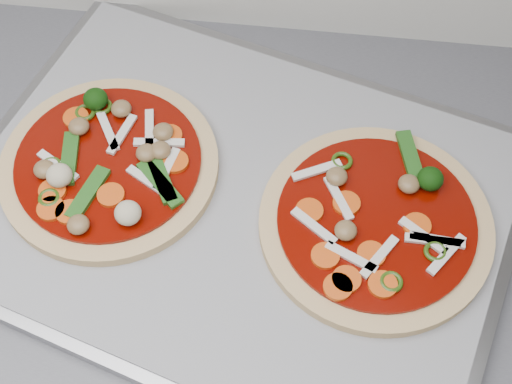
# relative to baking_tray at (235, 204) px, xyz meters

# --- Properties ---
(countertop) EXTENTS (3.60, 0.60, 0.04)m
(countertop) POSITION_rel_baking_tray_xyz_m (0.03, -0.06, -0.03)
(countertop) COLOR #5C5B62
(countertop) RESTS_ON base_cabinet
(baking_tray) EXTENTS (0.59, 0.50, 0.02)m
(baking_tray) POSITION_rel_baking_tray_xyz_m (0.00, 0.00, 0.00)
(baking_tray) COLOR gray
(baking_tray) RESTS_ON countertop
(parchment) EXTENTS (0.56, 0.47, 0.00)m
(parchment) POSITION_rel_baking_tray_xyz_m (0.00, 0.00, 0.01)
(parchment) COLOR #949499
(parchment) RESTS_ON baking_tray
(pizza_left) EXTENTS (0.28, 0.28, 0.03)m
(pizza_left) POSITION_rel_baking_tray_xyz_m (-0.12, 0.02, 0.02)
(pizza_left) COLOR tan
(pizza_left) RESTS_ON parchment
(pizza_right) EXTENTS (0.30, 0.30, 0.04)m
(pizza_right) POSITION_rel_baking_tray_xyz_m (0.13, -0.02, 0.02)
(pizza_right) COLOR tan
(pizza_right) RESTS_ON parchment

